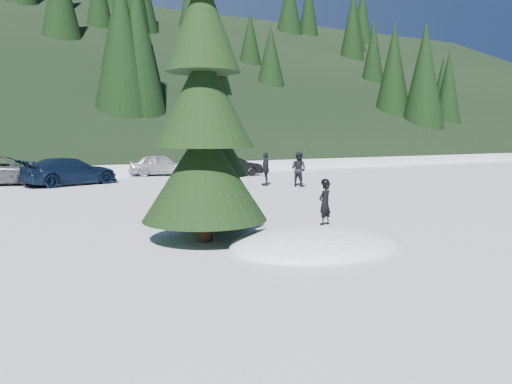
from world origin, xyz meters
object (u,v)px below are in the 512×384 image
spruce_tall (204,111)px  car_5 (233,166)px  adult_0 (299,169)px  adult_1 (266,169)px  car_3 (70,171)px  spruce_short (218,157)px  car_2 (2,170)px  child_skier (325,203)px  car_4 (161,165)px

spruce_tall → car_5: bearing=62.5°
adult_0 → adult_1: 1.75m
spruce_tall → car_3: size_ratio=1.71×
spruce_tall → adult_1: size_ratio=4.88×
adult_1 → car_3: size_ratio=0.35×
adult_1 → car_5: (0.98, 6.08, -0.25)m
adult_0 → spruce_short: bearing=109.5°
adult_0 → car_2: 15.81m
child_skier → car_4: 21.43m
adult_1 → car_4: adult_1 is taller
spruce_tall → car_3: bearing=93.9°
adult_1 → car_2: bearing=-93.1°
spruce_short → child_skier: spruce_short is taller
car_2 → car_5: (13.21, -0.91, -0.15)m
car_2 → car_5: car_2 is taller
spruce_tall → adult_0: spruce_tall is taller
car_4 → car_5: car_4 is taller
adult_1 → car_3: (-9.06, 5.16, -0.15)m
spruce_tall → car_2: bearing=103.3°
car_3 → spruce_short: bearing=169.7°
spruce_tall → car_4: (4.94, 19.63, -2.62)m
child_skier → car_4: bearing=-114.2°
child_skier → spruce_tall: bearing=-50.7°
adult_0 → adult_1: (-1.31, 1.17, -0.02)m
adult_0 → car_3: size_ratio=0.36×
spruce_short → adult_1: (6.95, 9.69, -1.22)m
adult_1 → car_3: adult_1 is taller
child_skier → adult_0: (6.69, 11.58, -0.13)m
spruce_tall → car_3: (-1.11, 16.25, -2.59)m
car_3 → car_5: (10.03, 0.93, -0.10)m
child_skier → car_2: size_ratio=0.20×
car_3 → car_4: (6.05, 3.39, -0.03)m
spruce_short → adult_0: (8.26, 8.52, -1.21)m
car_2 → car_4: size_ratio=1.36×
car_3 → spruce_tall: bearing=165.5°
child_skier → car_2: (-6.85, 19.74, -0.25)m
child_skier → car_3: (-3.67, 17.90, -0.30)m
car_2 → car_3: bearing=-103.8°
adult_1 → adult_0: bearing=74.9°
car_4 → child_skier: bearing=-171.6°
spruce_tall → child_skier: size_ratio=7.88×
spruce_tall → adult_0: size_ratio=4.80×
spruce_tall → child_skier: spruce_tall is taller
adult_0 → adult_1: adult_0 is taller
child_skier → car_5: child_skier is taller
adult_1 → car_5: 6.17m
spruce_short → adult_0: 11.93m
adult_0 → car_5: (-0.33, 7.25, -0.27)m
adult_0 → car_5: adult_0 is taller
child_skier → car_5: size_ratio=0.29×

